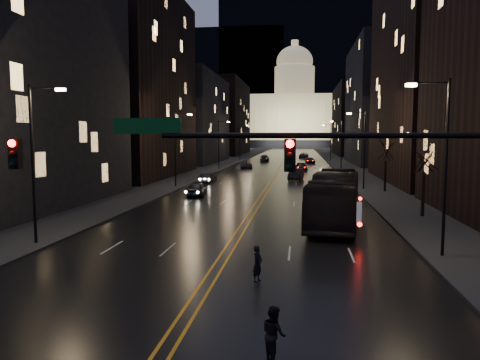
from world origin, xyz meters
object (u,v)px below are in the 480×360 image
(traffic_signal, at_px, (371,172))
(receding_car_a, at_px, (296,174))
(oncoming_car_b, at_px, (208,178))
(bus, at_px, (335,198))
(oncoming_car_a, at_px, (196,189))
(pedestrian_a, at_px, (258,264))
(pedestrian_b, at_px, (274,334))

(traffic_signal, height_order, receding_car_a, traffic_signal)
(oncoming_car_b, bearing_deg, receding_car_a, -149.38)
(traffic_signal, bearing_deg, bus, 88.96)
(oncoming_car_a, xyz_separation_m, pedestrian_a, (8.76, -27.18, 0.04))
(oncoming_car_a, bearing_deg, pedestrian_a, 100.89)
(oncoming_car_a, xyz_separation_m, oncoming_car_b, (-1.49, 13.32, -0.07))
(traffic_signal, height_order, oncoming_car_b, traffic_signal)
(oncoming_car_a, bearing_deg, oncoming_car_b, -90.60)
(oncoming_car_a, bearing_deg, traffic_signal, 104.41)
(bus, bearing_deg, pedestrian_b, -91.40)
(receding_car_a, bearing_deg, pedestrian_a, -85.43)
(pedestrian_b, bearing_deg, receding_car_a, -30.14)
(oncoming_car_a, bearing_deg, pedestrian_b, 99.12)
(bus, distance_m, oncoming_car_a, 18.57)
(traffic_signal, bearing_deg, receding_car_a, 93.01)
(traffic_signal, relative_size, pedestrian_a, 11.10)
(bus, distance_m, oncoming_car_b, 30.27)
(pedestrian_b, bearing_deg, traffic_signal, -84.91)
(pedestrian_a, bearing_deg, oncoming_car_a, 41.94)
(oncoming_car_b, bearing_deg, pedestrian_b, 108.03)
(pedestrian_a, bearing_deg, oncoming_car_b, 38.28)
(bus, bearing_deg, oncoming_car_a, 141.37)
(receding_car_a, bearing_deg, pedestrian_b, -84.07)
(traffic_signal, relative_size, bus, 1.32)
(oncoming_car_b, distance_m, receding_car_a, 12.70)
(oncoming_car_a, height_order, pedestrian_b, pedestrian_b)
(bus, distance_m, pedestrian_b, 21.12)
(traffic_signal, height_order, oncoming_car_a, traffic_signal)
(receding_car_a, xyz_separation_m, pedestrian_b, (-0.07, -53.01, -0.03))
(oncoming_car_b, bearing_deg, oncoming_car_a, 100.97)
(receding_car_a, bearing_deg, oncoming_car_a, -111.70)
(receding_car_a, relative_size, pedestrian_b, 3.17)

